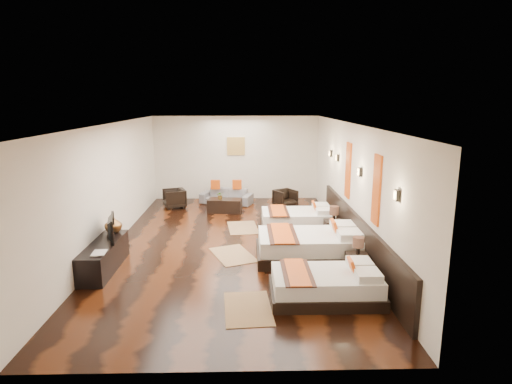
{
  "coord_description": "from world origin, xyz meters",
  "views": [
    {
      "loc": [
        0.33,
        -9.42,
        3.32
      ],
      "look_at": [
        0.58,
        0.71,
        1.1
      ],
      "focal_mm": 29.61,
      "sensor_mm": 36.0,
      "label": 1
    }
  ],
  "objects_px": {
    "sofa": "(226,196)",
    "coffee_table": "(225,206)",
    "bed_far": "(298,219)",
    "armchair_left": "(174,198)",
    "nightstand_a": "(357,263)",
    "bed_mid": "(311,246)",
    "book": "(92,253)",
    "tv_console": "(104,257)",
    "figurine": "(113,224)",
    "bed_near": "(327,285)",
    "nightstand_b": "(333,228)",
    "tv": "(108,228)",
    "armchair_right": "(285,198)",
    "table_plant": "(220,195)"
  },
  "relations": [
    {
      "from": "nightstand_b",
      "to": "coffee_table",
      "type": "distance_m",
      "value": 3.79
    },
    {
      "from": "nightstand_a",
      "to": "figurine",
      "type": "height_order",
      "value": "figurine"
    },
    {
      "from": "bed_near",
      "to": "bed_mid",
      "type": "xyz_separation_m",
      "value": [
        0.0,
        1.83,
        0.05
      ]
    },
    {
      "from": "tv_console",
      "to": "sofa",
      "type": "distance_m",
      "value": 5.86
    },
    {
      "from": "book",
      "to": "coffee_table",
      "type": "height_order",
      "value": "book"
    },
    {
      "from": "bed_near",
      "to": "bed_far",
      "type": "relative_size",
      "value": 0.98
    },
    {
      "from": "bed_far",
      "to": "sofa",
      "type": "distance_m",
      "value": 3.42
    },
    {
      "from": "bed_far",
      "to": "coffee_table",
      "type": "height_order",
      "value": "bed_far"
    },
    {
      "from": "armchair_left",
      "to": "nightstand_b",
      "type": "bearing_deg",
      "value": 33.44
    },
    {
      "from": "bed_mid",
      "to": "figurine",
      "type": "relative_size",
      "value": 5.92
    },
    {
      "from": "bed_far",
      "to": "book",
      "type": "relative_size",
      "value": 5.8
    },
    {
      "from": "book",
      "to": "armchair_right",
      "type": "distance_m",
      "value": 6.87
    },
    {
      "from": "sofa",
      "to": "tv_console",
      "type": "bearing_deg",
      "value": -93.56
    },
    {
      "from": "book",
      "to": "bed_near",
      "type": "bearing_deg",
      "value": -10.01
    },
    {
      "from": "nightstand_b",
      "to": "sofa",
      "type": "distance_m",
      "value": 4.58
    },
    {
      "from": "bed_far",
      "to": "nightstand_b",
      "type": "height_order",
      "value": "nightstand_b"
    },
    {
      "from": "bed_mid",
      "to": "book",
      "type": "bearing_deg",
      "value": -165.43
    },
    {
      "from": "nightstand_a",
      "to": "table_plant",
      "type": "distance_m",
      "value": 5.61
    },
    {
      "from": "table_plant",
      "to": "figurine",
      "type": "bearing_deg",
      "value": -119.48
    },
    {
      "from": "bed_near",
      "to": "sofa",
      "type": "bearing_deg",
      "value": 106.49
    },
    {
      "from": "tv_console",
      "to": "coffee_table",
      "type": "xyz_separation_m",
      "value": [
        2.19,
        4.38,
        -0.08
      ]
    },
    {
      "from": "nightstand_a",
      "to": "figurine",
      "type": "distance_m",
      "value": 5.1
    },
    {
      "from": "book",
      "to": "coffee_table",
      "type": "relative_size",
      "value": 0.33
    },
    {
      "from": "sofa",
      "to": "coffee_table",
      "type": "relative_size",
      "value": 1.67
    },
    {
      "from": "armchair_left",
      "to": "nightstand_a",
      "type": "bearing_deg",
      "value": 18.34
    },
    {
      "from": "bed_far",
      "to": "tv_console",
      "type": "bearing_deg",
      "value": -147.61
    },
    {
      "from": "tv_console",
      "to": "book",
      "type": "height_order",
      "value": "book"
    },
    {
      "from": "armchair_left",
      "to": "tv_console",
      "type": "bearing_deg",
      "value": -27.33
    },
    {
      "from": "tv_console",
      "to": "sofa",
      "type": "xyz_separation_m",
      "value": [
        2.19,
        5.43,
        -0.03
      ]
    },
    {
      "from": "bed_near",
      "to": "table_plant",
      "type": "height_order",
      "value": "bed_near"
    },
    {
      "from": "nightstand_a",
      "to": "bed_mid",
      "type": "bearing_deg",
      "value": 128.15
    },
    {
      "from": "tv_console",
      "to": "sofa",
      "type": "height_order",
      "value": "tv_console"
    },
    {
      "from": "tv",
      "to": "bed_mid",
      "type": "bearing_deg",
      "value": -101.59
    },
    {
      "from": "armchair_right",
      "to": "tv",
      "type": "bearing_deg",
      "value": -162.02
    },
    {
      "from": "bed_near",
      "to": "book",
      "type": "distance_m",
      "value": 4.27
    },
    {
      "from": "bed_mid",
      "to": "armchair_left",
      "type": "distance_m",
      "value": 5.73
    },
    {
      "from": "bed_mid",
      "to": "nightstand_a",
      "type": "relative_size",
      "value": 2.82
    },
    {
      "from": "nightstand_b",
      "to": "tv",
      "type": "xyz_separation_m",
      "value": [
        -4.89,
        -1.55,
        0.51
      ]
    },
    {
      "from": "nightstand_a",
      "to": "table_plant",
      "type": "bearing_deg",
      "value": 120.95
    },
    {
      "from": "tv_console",
      "to": "nightstand_a",
      "type": "bearing_deg",
      "value": -5.25
    },
    {
      "from": "bed_mid",
      "to": "coffee_table",
      "type": "height_order",
      "value": "bed_mid"
    },
    {
      "from": "nightstand_a",
      "to": "armchair_right",
      "type": "xyz_separation_m",
      "value": [
        -0.88,
        5.39,
        0.0
      ]
    },
    {
      "from": "nightstand_a",
      "to": "coffee_table",
      "type": "relative_size",
      "value": 0.79
    },
    {
      "from": "sofa",
      "to": "armchair_right",
      "type": "height_order",
      "value": "armchair_right"
    },
    {
      "from": "book",
      "to": "coffee_table",
      "type": "bearing_deg",
      "value": 66.26
    },
    {
      "from": "bed_far",
      "to": "armchair_left",
      "type": "xyz_separation_m",
      "value": [
        -3.61,
        2.28,
        0.05
      ]
    },
    {
      "from": "figurine",
      "to": "nightstand_b",
      "type": "bearing_deg",
      "value": 12.23
    },
    {
      "from": "bed_mid",
      "to": "book",
      "type": "height_order",
      "value": "bed_mid"
    },
    {
      "from": "tv_console",
      "to": "armchair_right",
      "type": "distance_m",
      "value": 6.4
    },
    {
      "from": "nightstand_b",
      "to": "book",
      "type": "distance_m",
      "value": 5.49
    }
  ]
}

